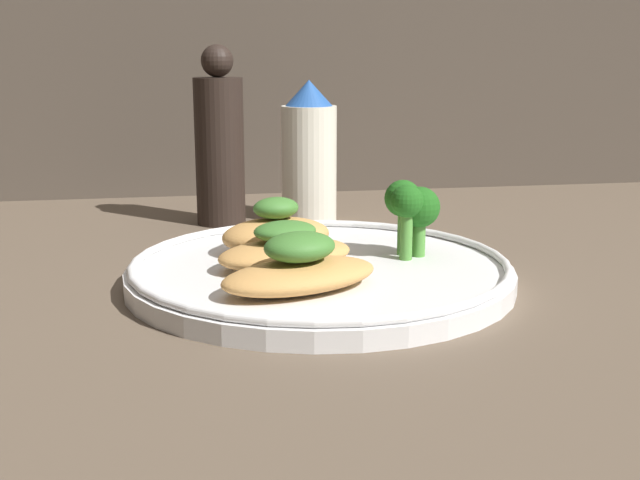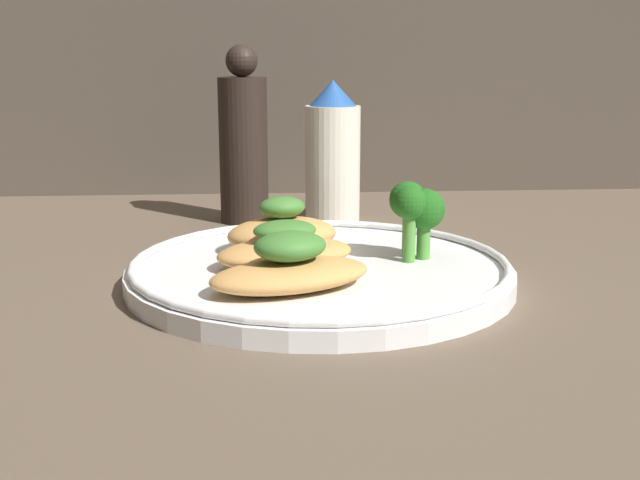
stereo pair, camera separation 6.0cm
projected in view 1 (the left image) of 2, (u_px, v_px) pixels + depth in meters
The scene contains 8 objects.
ground_plane at pixel (320, 290), 60.61cm from camera, with size 180.00×180.00×1.00cm, color brown.
plate at pixel (320, 271), 60.26cm from camera, with size 28.96×28.96×2.00cm.
grilled_meat_front at pixel (300, 269), 53.71cm from camera, with size 12.68×9.55×4.02cm.
grilled_meat_middle at pixel (286, 252), 58.95cm from camera, with size 11.64×8.76×3.51cm.
grilled_meat_back at pixel (276, 232), 63.99cm from camera, with size 10.25×8.43×4.46cm.
broccoli_bunch at pixel (411, 206), 62.01cm from camera, with size 4.24×4.16×5.99cm.
sauce_bottle at pixel (309, 154), 81.73cm from camera, with size 5.62×5.62×14.33cm.
pepper_grinder at pixel (220, 144), 79.93cm from camera, with size 4.90×4.90×17.78cm.
Camera 1 is at (-10.03, -57.23, 17.15)cm, focal length 45.00 mm.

